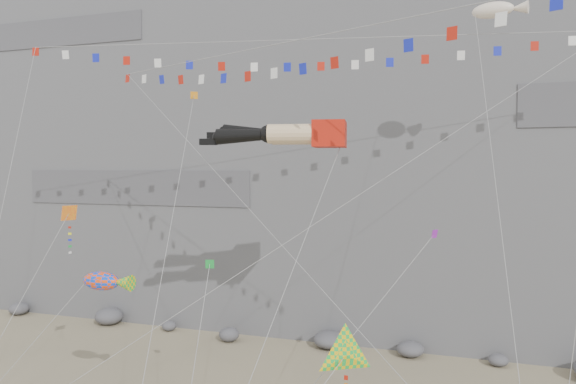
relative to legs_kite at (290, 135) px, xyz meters
name	(u,v)px	position (x,y,z in m)	size (l,w,h in m)	color
cliff	(369,55)	(-0.39, 25.89, 9.39)	(80.00, 28.00, 50.00)	slate
talus_boulders	(330,340)	(-0.39, 10.89, -15.01)	(60.00, 3.00, 1.20)	#57575C
legs_kite	(290,135)	(0.00, 0.00, 0.00)	(8.42, 16.09, 21.42)	#B6190B
flag_banner_upper	(304,40)	(-0.22, 3.40, 6.04)	(34.94, 18.11, 28.98)	#B6190B
flag_banner_lower	(288,42)	(0.91, -2.88, 4.49)	(27.21, 11.75, 23.92)	#B6190B
harlequin_kite	(69,214)	(-11.43, -4.57, -4.42)	(4.10, 6.62, 12.93)	red
fish_windsock	(101,281)	(-8.67, -5.46, -7.85)	(8.02, 4.66, 10.72)	#FF450D
delta_kite	(346,355)	(5.11, -7.99, -9.49)	(5.47, 7.03, 9.57)	yellow
blimp_windsock	(493,11)	(10.77, 4.55, 7.10)	(3.67, 12.83, 25.70)	#F6E3CA
small_kite_a	(193,104)	(-6.58, 0.85, 2.04)	(5.03, 15.20, 23.77)	orange
small_kite_b	(430,240)	(7.81, -0.48, -5.57)	(8.33, 10.97, 16.55)	purple
small_kite_c	(209,269)	(-2.76, -4.62, -7.00)	(3.56, 10.15, 13.36)	#169233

